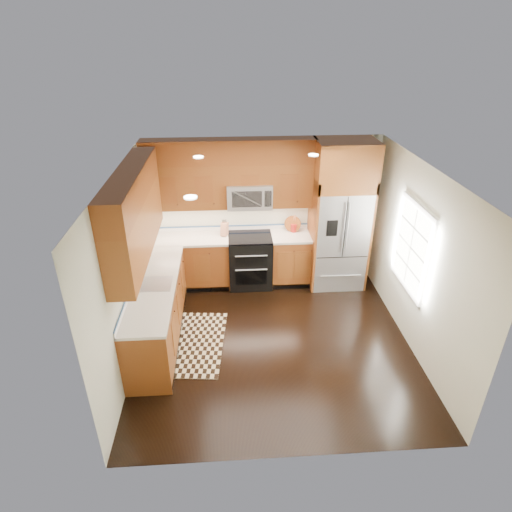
{
  "coord_description": "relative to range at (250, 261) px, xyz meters",
  "views": [
    {
      "loc": [
        -0.6,
        -5.06,
        4.14
      ],
      "look_at": [
        -0.22,
        0.6,
        1.13
      ],
      "focal_mm": 30.0,
      "sensor_mm": 36.0,
      "label": 1
    }
  ],
  "objects": [
    {
      "name": "window",
      "position": [
        2.23,
        -1.47,
        0.93
      ],
      "size": [
        0.04,
        1.1,
        1.3
      ],
      "color": "white",
      "rests_on": "ground"
    },
    {
      "name": "utensil_crock",
      "position": [
        0.79,
        0.17,
        0.58
      ],
      "size": [
        0.12,
        0.12,
        0.31
      ],
      "color": "maroon",
      "rests_on": "countertop"
    },
    {
      "name": "rug",
      "position": [
        -0.95,
        -1.65,
        -0.46
      ],
      "size": [
        1.03,
        1.57,
        0.01
      ],
      "primitive_type": "cube",
      "rotation": [
        0.0,
        0.0,
        -0.09
      ],
      "color": "black",
      "rests_on": "ground"
    },
    {
      "name": "wall_left",
      "position": [
        -1.75,
        -1.67,
        0.83
      ],
      "size": [
        0.02,
        4.0,
        2.6
      ],
      "primitive_type": "cube",
      "color": "silver",
      "rests_on": "ground"
    },
    {
      "name": "sink_faucet",
      "position": [
        -1.48,
        -1.44,
        0.52
      ],
      "size": [
        0.54,
        0.44,
        0.37
      ],
      "color": "#B2B2B7",
      "rests_on": "countertop"
    },
    {
      "name": "wall_right",
      "position": [
        2.25,
        -1.67,
        0.83
      ],
      "size": [
        0.02,
        4.0,
        2.6
      ],
      "primitive_type": "cube",
      "color": "silver",
      "rests_on": "ground"
    },
    {
      "name": "cutting_board",
      "position": [
        0.77,
        0.18,
        0.48
      ],
      "size": [
        0.38,
        0.38,
        0.02
      ],
      "primitive_type": "cylinder",
      "rotation": [
        0.0,
        0.0,
        -0.34
      ],
      "color": "brown",
      "rests_on": "countertop"
    },
    {
      "name": "countertop",
      "position": [
        -0.84,
        -0.65,
        0.45
      ],
      "size": [
        2.86,
        3.01,
        0.04
      ],
      "color": "silver",
      "rests_on": "base_cabinets"
    },
    {
      "name": "ground",
      "position": [
        0.25,
        -1.67,
        -0.47
      ],
      "size": [
        4.0,
        4.0,
        0.0
      ],
      "primitive_type": "plane",
      "color": "black",
      "rests_on": "ground"
    },
    {
      "name": "knife_block",
      "position": [
        -0.44,
        0.11,
        0.59
      ],
      "size": [
        0.14,
        0.17,
        0.29
      ],
      "color": "tan",
      "rests_on": "countertop"
    },
    {
      "name": "microwave",
      "position": [
        -0.0,
        0.13,
        1.19
      ],
      "size": [
        0.76,
        0.4,
        0.42
      ],
      "color": "#B2B2B7",
      "rests_on": "ground"
    },
    {
      "name": "range",
      "position": [
        0.0,
        0.0,
        0.0
      ],
      "size": [
        0.76,
        0.67,
        0.95
      ],
      "color": "black",
      "rests_on": "ground"
    },
    {
      "name": "base_cabinets",
      "position": [
        -0.98,
        -0.77,
        -0.02
      ],
      "size": [
        2.85,
        3.0,
        0.9
      ],
      "color": "brown",
      "rests_on": "ground"
    },
    {
      "name": "upper_cabinets",
      "position": [
        -0.9,
        -0.58,
        1.56
      ],
      "size": [
        2.85,
        3.0,
        1.15
      ],
      "color": "brown",
      "rests_on": "ground"
    },
    {
      "name": "wall_back",
      "position": [
        0.25,
        0.33,
        0.83
      ],
      "size": [
        4.0,
        0.02,
        2.6
      ],
      "primitive_type": "cube",
      "color": "silver",
      "rests_on": "ground"
    },
    {
      "name": "refrigerator",
      "position": [
        1.55,
        -0.04,
        0.83
      ],
      "size": [
        0.98,
        0.75,
        2.6
      ],
      "color": "#B2B2B7",
      "rests_on": "ground"
    }
  ]
}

